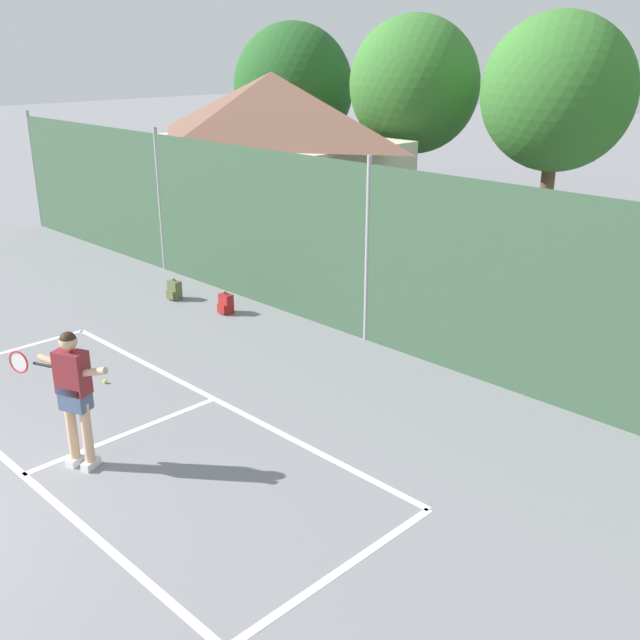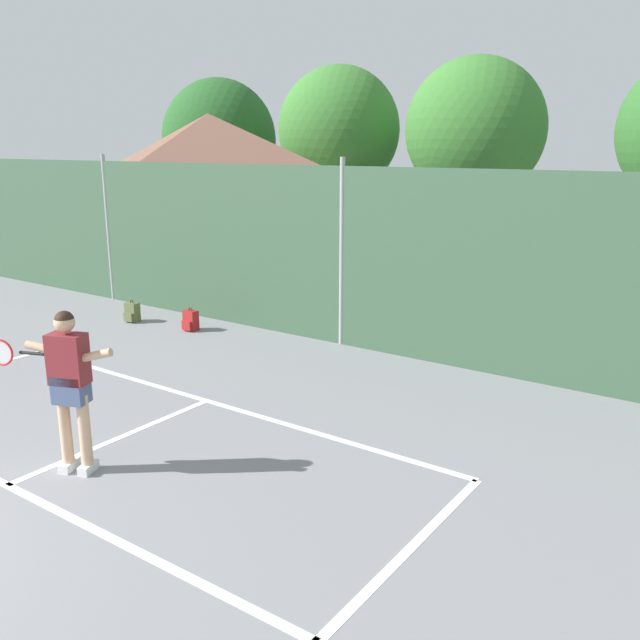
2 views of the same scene
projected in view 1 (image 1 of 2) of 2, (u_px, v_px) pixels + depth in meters
The scene contains 7 objects.
chainlink_fence at pixel (368, 255), 13.16m from camera, with size 26.09×0.09×3.35m.
clubhouse_building at pixel (273, 151), 20.93m from camera, with size 7.20×5.04×4.42m.
treeline_backdrop at pixel (639, 98), 17.35m from camera, with size 26.12×4.60×6.63m.
tennis_player at pixel (73, 388), 9.21m from camera, with size 1.32×0.68×1.85m.
tennis_ball at pixel (105, 381), 11.91m from camera, with size 0.07×0.07×0.07m, color #CCE033.
backpack_olive at pixel (174, 291), 15.79m from camera, with size 0.29×0.26×0.46m.
backpack_red at pixel (226, 304), 14.97m from camera, with size 0.28×0.24×0.46m.
Camera 1 is at (8.39, -0.62, 5.10)m, focal length 41.68 mm.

